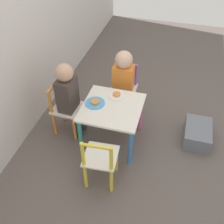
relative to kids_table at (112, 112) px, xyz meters
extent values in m
plane|color=#5B514C|center=(0.00, 0.00, -0.36)|extent=(6.00, 6.00, 0.00)
cube|color=silver|center=(0.00, 0.00, 0.06)|extent=(0.52, 0.52, 0.02)
cylinder|color=#387AD1|center=(-0.23, -0.23, -0.15)|extent=(0.04, 0.04, 0.41)
cylinder|color=#E5599E|center=(0.23, -0.23, -0.15)|extent=(0.04, 0.04, 0.41)
cylinder|color=teal|center=(-0.23, 0.23, -0.15)|extent=(0.04, 0.04, 0.41)
cylinder|color=green|center=(0.23, 0.23, -0.15)|extent=(0.04, 0.04, 0.41)
cube|color=silver|center=(0.02, 0.45, -0.07)|extent=(0.27, 0.27, 0.02)
cylinder|color=orange|center=(-0.09, 0.34, -0.22)|extent=(0.03, 0.03, 0.28)
cylinder|color=orange|center=(0.12, 0.34, -0.22)|extent=(0.03, 0.03, 0.28)
cylinder|color=orange|center=(-0.08, 0.56, -0.22)|extent=(0.03, 0.03, 0.28)
cylinder|color=orange|center=(0.13, 0.55, -0.22)|extent=(0.03, 0.03, 0.28)
cylinder|color=orange|center=(-0.08, 0.56, 0.05)|extent=(0.03, 0.03, 0.26)
cylinder|color=orange|center=(0.13, 0.55, 0.05)|extent=(0.03, 0.03, 0.26)
cylinder|color=orange|center=(0.02, 0.55, 0.17)|extent=(0.21, 0.03, 0.02)
cube|color=silver|center=(0.45, 0.01, -0.07)|extent=(0.26, 0.26, 0.02)
cylinder|color=#8E51BC|center=(0.34, 0.11, -0.22)|extent=(0.03, 0.03, 0.28)
cylinder|color=#8E51BC|center=(0.34, -0.10, -0.22)|extent=(0.03, 0.03, 0.28)
cylinder|color=#8E51BC|center=(0.55, 0.11, -0.22)|extent=(0.03, 0.03, 0.28)
cylinder|color=#8E51BC|center=(0.55, -0.10, -0.22)|extent=(0.03, 0.03, 0.28)
cylinder|color=#8E51BC|center=(0.55, 0.11, 0.05)|extent=(0.03, 0.03, 0.26)
cylinder|color=#8E51BC|center=(0.55, -0.10, 0.05)|extent=(0.03, 0.03, 0.26)
cylinder|color=#8E51BC|center=(0.55, 0.01, 0.17)|extent=(0.03, 0.21, 0.02)
cube|color=silver|center=(-0.44, -0.03, -0.07)|extent=(0.28, 0.28, 0.02)
cylinder|color=yellow|center=(-0.33, -0.13, -0.22)|extent=(0.03, 0.03, 0.28)
cylinder|color=yellow|center=(-0.35, 0.08, -0.22)|extent=(0.03, 0.03, 0.28)
cylinder|color=yellow|center=(-0.54, -0.15, -0.22)|extent=(0.03, 0.03, 0.28)
cylinder|color=yellow|center=(-0.56, 0.06, -0.22)|extent=(0.03, 0.03, 0.28)
cylinder|color=yellow|center=(-0.54, -0.15, 0.05)|extent=(0.03, 0.03, 0.26)
cylinder|color=yellow|center=(-0.56, 0.06, 0.05)|extent=(0.03, 0.03, 0.26)
cylinder|color=yellow|center=(-0.55, -0.04, 0.17)|extent=(0.04, 0.21, 0.02)
cylinder|color=#38383D|center=(-0.04, 0.33, -0.21)|extent=(0.07, 0.07, 0.30)
cylinder|color=#38383D|center=(0.06, 0.32, -0.21)|extent=(0.07, 0.07, 0.30)
cube|color=#423833|center=(0.02, 0.43, 0.10)|extent=(0.21, 0.15, 0.33)
sphere|color=tan|center=(0.02, 0.43, 0.33)|extent=(0.16, 0.16, 0.16)
cylinder|color=#38383D|center=(0.33, 0.05, -0.21)|extent=(0.07, 0.07, 0.30)
cylinder|color=#38383D|center=(0.33, -0.05, -0.21)|extent=(0.07, 0.07, 0.30)
cube|color=orange|center=(0.43, 0.01, 0.08)|extent=(0.14, 0.20, 0.28)
sphere|color=#DBB293|center=(0.43, 0.01, 0.29)|extent=(0.17, 0.17, 0.17)
cylinder|color=#4C9EE0|center=(0.00, 0.16, 0.07)|extent=(0.17, 0.17, 0.01)
cylinder|color=#D6843D|center=(0.00, 0.16, 0.09)|extent=(0.08, 0.08, 0.02)
cylinder|color=white|center=(0.16, 0.00, 0.07)|extent=(0.16, 0.16, 0.01)
cylinder|color=#D6843D|center=(0.16, 0.00, 0.09)|extent=(0.07, 0.07, 0.02)
cube|color=slate|center=(0.23, -0.79, -0.28)|extent=(0.36, 0.25, 0.16)
camera|label=1|loc=(-1.67, -0.47, 1.56)|focal=42.00mm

